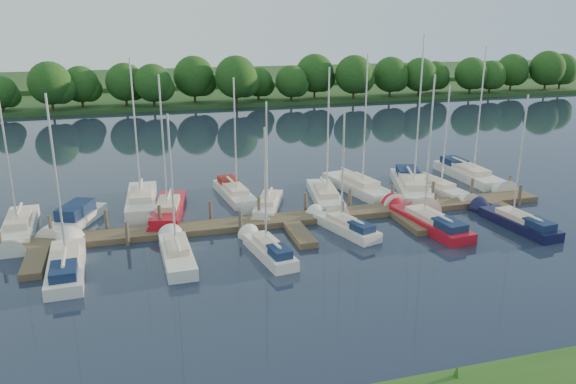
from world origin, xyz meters
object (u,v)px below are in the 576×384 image
object	(u,v)px
sailboat_s_2	(268,251)
sailboat_n_5	(268,206)
dock	(290,223)
sailboat_n_0	(19,230)
motorboat	(75,220)

from	to	relation	value
sailboat_s_2	sailboat_n_5	bearing A→B (deg)	67.50
dock	sailboat_s_2	xyz separation A→B (m)	(-2.69, -4.61, 0.12)
dock	sailboat_n_5	world-z (taller)	sailboat_n_5
dock	sailboat_n_0	world-z (taller)	sailboat_n_0
dock	motorboat	world-z (taller)	motorboat
sailboat_s_2	motorboat	bearing A→B (deg)	134.20
dock	sailboat_s_2	world-z (taller)	sailboat_s_2
sailboat_n_0	sailboat_s_2	xyz separation A→B (m)	(15.00, -8.07, 0.04)
dock	sailboat_n_0	size ratio (longest dim) A/B	3.84
sailboat_n_5	sailboat_s_2	world-z (taller)	sailboat_n_5
sailboat_n_5	sailboat_s_2	xyz separation A→B (m)	(-2.01, -8.26, 0.05)
motorboat	sailboat_n_5	xyz separation A→B (m)	(13.57, -0.45, -0.10)
sailboat_n_0	motorboat	distance (m)	3.50
sailboat_s_2	sailboat_n_0	bearing A→B (deg)	142.93
dock	sailboat_n_5	distance (m)	3.71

